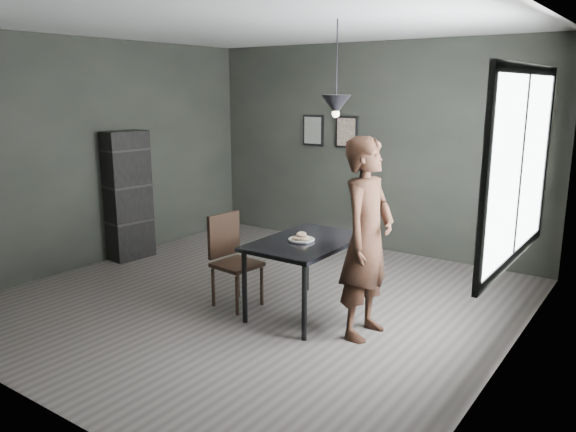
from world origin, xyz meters
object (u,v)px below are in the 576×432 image
Objects in this scene: woman at (367,239)px; pendant_lamp at (336,105)px; cafe_table at (306,248)px; wood_chair at (231,254)px; white_plate at (301,240)px; shelf_unit at (128,196)px.

woman is 1.26m from pendant_lamp.
cafe_table is 0.81m from wood_chair.
woman is at bearing 11.03° from wood_chair.
woman is 1.52m from wood_chair.
cafe_table is at bearing 23.81° from wood_chair.
cafe_table is 0.76m from woman.
white_plate is at bearing -116.17° from cafe_table.
white_plate is 0.79m from wood_chair.
shelf_unit is (-2.92, 0.24, 0.16)m from cafe_table.
wood_chair is at bearing -165.08° from white_plate.
white_plate is 0.24× the size of wood_chair.
shelf_unit reaches higher than white_plate.
white_plate is 0.27× the size of pendant_lamp.
wood_chair reaches higher than cafe_table.
wood_chair is (-1.47, -0.13, -0.36)m from woman.
white_plate is 0.14× the size of shelf_unit.
pendant_lamp reaches higher than cafe_table.
pendant_lamp is (3.17, -0.14, 1.22)m from shelf_unit.
wood_chair is (-0.76, -0.24, -0.13)m from cafe_table.
shelf_unit is 3.40m from pendant_lamp.
shelf_unit is at bearing 174.42° from white_plate.
pendant_lamp is at bearing 21.80° from cafe_table.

